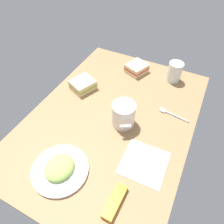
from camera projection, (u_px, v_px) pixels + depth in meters
tabletop at (112, 118)px, 85.51cm from camera, size 90.00×64.00×2.00cm
plate_of_food at (60, 169)px, 67.70cm from camera, size 18.97×18.97×4.20cm
coffee_mug_black at (124, 114)px, 78.70cm from camera, size 11.42×9.78×10.20cm
sandwich_main at (83, 85)px, 95.19cm from camera, size 12.84×12.29×4.40cm
sandwich_side at (137, 68)px, 103.94cm from camera, size 12.18×11.64×4.40cm
glass_of_milk at (174, 73)px, 97.88cm from camera, size 6.72×6.72×9.56cm
spoon at (169, 113)px, 85.80cm from camera, size 3.34×13.17×0.80cm
snack_bar at (115, 202)px, 60.95cm from camera, size 11.23×3.73×2.00cm
paper_napkin at (144, 163)px, 70.46cm from camera, size 15.51×15.51×0.30cm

